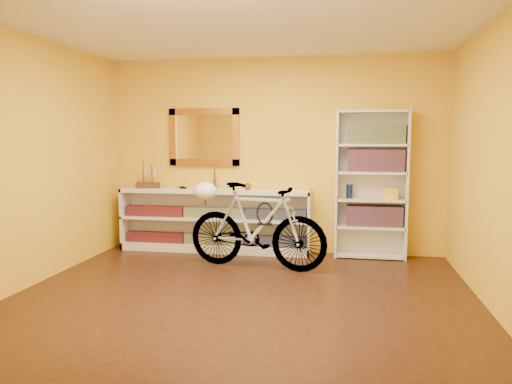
% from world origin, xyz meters
% --- Properties ---
extents(floor, '(4.50, 4.00, 0.01)m').
position_xyz_m(floor, '(0.00, 0.00, -0.01)').
color(floor, black).
rests_on(floor, ground).
extents(ceiling, '(4.50, 4.00, 0.01)m').
position_xyz_m(ceiling, '(0.00, 0.00, 2.60)').
color(ceiling, silver).
rests_on(ceiling, ground).
extents(back_wall, '(4.50, 0.01, 2.60)m').
position_xyz_m(back_wall, '(0.00, 2.00, 1.30)').
color(back_wall, gold).
rests_on(back_wall, ground).
extents(left_wall, '(0.01, 4.00, 2.60)m').
position_xyz_m(left_wall, '(-2.25, 0.00, 1.30)').
color(left_wall, gold).
rests_on(left_wall, ground).
extents(right_wall, '(0.01, 4.00, 2.60)m').
position_xyz_m(right_wall, '(2.25, 0.00, 1.30)').
color(right_wall, gold).
rests_on(right_wall, ground).
extents(gilt_mirror, '(0.98, 0.06, 0.78)m').
position_xyz_m(gilt_mirror, '(-0.95, 1.97, 1.55)').
color(gilt_mirror, '#95591B').
rests_on(gilt_mirror, back_wall).
extents(wall_socket, '(0.09, 0.02, 0.09)m').
position_xyz_m(wall_socket, '(0.90, 1.99, 0.25)').
color(wall_socket, silver).
rests_on(wall_socket, back_wall).
extents(console_unit, '(2.60, 0.35, 0.85)m').
position_xyz_m(console_unit, '(-0.77, 1.81, 0.42)').
color(console_unit, silver).
rests_on(console_unit, floor).
extents(cd_row_lower, '(2.50, 0.13, 0.14)m').
position_xyz_m(cd_row_lower, '(-0.77, 1.79, 0.17)').
color(cd_row_lower, black).
rests_on(cd_row_lower, console_unit).
extents(cd_row_upper, '(2.50, 0.13, 0.14)m').
position_xyz_m(cd_row_upper, '(-0.77, 1.79, 0.54)').
color(cd_row_upper, navy).
rests_on(cd_row_upper, console_unit).
extents(model_ship, '(0.33, 0.17, 0.38)m').
position_xyz_m(model_ship, '(-1.72, 1.81, 1.04)').
color(model_ship, '#452113').
rests_on(model_ship, console_unit).
extents(toy_car, '(0.00, 0.00, 0.00)m').
position_xyz_m(toy_car, '(-1.21, 1.81, 0.85)').
color(toy_car, black).
rests_on(toy_car, console_unit).
extents(bronze_ornament, '(0.06, 0.06, 0.35)m').
position_xyz_m(bronze_ornament, '(-0.76, 1.81, 1.03)').
color(bronze_ornament, brown).
rests_on(bronze_ornament, console_unit).
extents(decorative_orb, '(0.09, 0.09, 0.09)m').
position_xyz_m(decorative_orb, '(-0.31, 1.81, 0.90)').
color(decorative_orb, brown).
rests_on(decorative_orb, console_unit).
extents(bookcase, '(0.90, 0.30, 1.90)m').
position_xyz_m(bookcase, '(1.29, 1.84, 0.95)').
color(bookcase, silver).
rests_on(bookcase, floor).
extents(book_row_a, '(0.70, 0.22, 0.26)m').
position_xyz_m(book_row_a, '(1.34, 1.84, 0.55)').
color(book_row_a, maroon).
rests_on(book_row_a, bookcase).
extents(book_row_b, '(0.70, 0.22, 0.28)m').
position_xyz_m(book_row_b, '(1.34, 1.84, 1.25)').
color(book_row_b, maroon).
rests_on(book_row_b, bookcase).
extents(book_row_c, '(0.70, 0.22, 0.25)m').
position_xyz_m(book_row_c, '(1.34, 1.84, 1.59)').
color(book_row_c, navy).
rests_on(book_row_c, bookcase).
extents(travel_mug, '(0.08, 0.08, 0.18)m').
position_xyz_m(travel_mug, '(1.02, 1.82, 0.86)').
color(travel_mug, navy).
rests_on(travel_mug, bookcase).
extents(red_tin, '(0.18, 0.18, 0.18)m').
position_xyz_m(red_tin, '(1.09, 1.87, 1.55)').
color(red_tin, maroon).
rests_on(red_tin, bookcase).
extents(yellow_bag, '(0.21, 0.17, 0.14)m').
position_xyz_m(yellow_bag, '(1.54, 1.80, 0.84)').
color(yellow_bag, yellow).
rests_on(yellow_bag, bookcase).
extents(bicycle, '(0.73, 1.78, 1.02)m').
position_xyz_m(bicycle, '(-0.06, 1.05, 0.51)').
color(bicycle, silver).
rests_on(bicycle, floor).
extents(helmet, '(0.29, 0.27, 0.22)m').
position_xyz_m(helmet, '(-0.71, 1.16, 0.90)').
color(helmet, white).
rests_on(helmet, bicycle).
extents(u_lock, '(0.20, 0.02, 0.20)m').
position_xyz_m(u_lock, '(0.04, 1.03, 0.66)').
color(u_lock, black).
rests_on(u_lock, bicycle).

